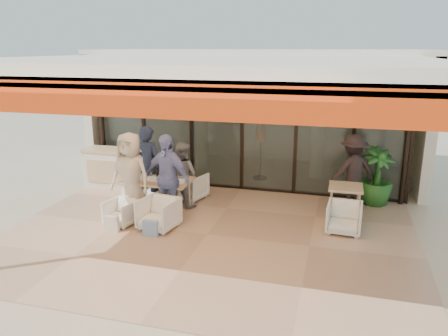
% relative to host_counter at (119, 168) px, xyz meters
% --- Properties ---
extents(ground, '(70.00, 70.00, 0.00)m').
position_rel_host_counter_xyz_m(ground, '(3.13, -2.30, -0.53)').
color(ground, '#C6B293').
rests_on(ground, ground).
extents(terrace_floor, '(8.00, 6.00, 0.01)m').
position_rel_host_counter_xyz_m(terrace_floor, '(3.13, -2.30, -0.53)').
color(terrace_floor, tan).
rests_on(terrace_floor, ground).
extents(terrace_structure, '(8.00, 6.00, 3.40)m').
position_rel_host_counter_xyz_m(terrace_structure, '(3.13, -2.56, 2.72)').
color(terrace_structure, silver).
rests_on(terrace_structure, ground).
extents(glass_storefront, '(8.08, 0.10, 3.20)m').
position_rel_host_counter_xyz_m(glass_storefront, '(3.13, 0.70, 1.07)').
color(glass_storefront, '#9EADA3').
rests_on(glass_storefront, ground).
extents(interior_block, '(9.05, 3.62, 3.52)m').
position_rel_host_counter_xyz_m(interior_block, '(3.14, 3.02, 1.70)').
color(interior_block, silver).
rests_on(interior_block, ground).
extents(host_counter, '(1.85, 0.65, 1.04)m').
position_rel_host_counter_xyz_m(host_counter, '(0.00, 0.00, 0.00)').
color(host_counter, silver).
rests_on(host_counter, ground).
extents(dining_table, '(1.50, 0.90, 0.93)m').
position_rel_host_counter_xyz_m(dining_table, '(1.66, -1.29, 0.16)').
color(dining_table, '#E0B889').
rests_on(dining_table, ground).
extents(chair_far_left, '(0.73, 0.71, 0.60)m').
position_rel_host_counter_xyz_m(chair_far_left, '(1.25, -0.35, -0.23)').
color(chair_far_left, white).
rests_on(chair_far_left, ground).
extents(chair_far_right, '(0.85, 0.82, 0.72)m').
position_rel_host_counter_xyz_m(chair_far_right, '(2.09, -0.35, -0.17)').
color(chair_far_right, white).
rests_on(chair_far_right, ground).
extents(chair_near_left, '(0.69, 0.66, 0.59)m').
position_rel_host_counter_xyz_m(chair_near_left, '(1.25, -2.25, -0.23)').
color(chair_near_left, white).
rests_on(chair_near_left, ground).
extents(chair_near_right, '(0.81, 0.77, 0.72)m').
position_rel_host_counter_xyz_m(chair_near_right, '(2.09, -2.25, -0.17)').
color(chair_near_right, white).
rests_on(chair_near_right, ground).
extents(diner_navy, '(0.75, 0.56, 1.86)m').
position_rel_host_counter_xyz_m(diner_navy, '(1.25, -0.85, 0.40)').
color(diner_navy, '#1A223A').
rests_on(diner_navy, ground).
extents(diner_grey, '(0.88, 0.77, 1.52)m').
position_rel_host_counter_xyz_m(diner_grey, '(2.09, -0.85, 0.23)').
color(diner_grey, slate).
rests_on(diner_grey, ground).
extents(diner_cream, '(0.97, 0.69, 1.87)m').
position_rel_host_counter_xyz_m(diner_cream, '(1.25, -1.75, 0.40)').
color(diner_cream, beige).
rests_on(diner_cream, ground).
extents(diner_periwinkle, '(1.19, 0.75, 1.88)m').
position_rel_host_counter_xyz_m(diner_periwinkle, '(2.09, -1.75, 0.41)').
color(diner_periwinkle, '#717FBD').
rests_on(diner_periwinkle, ground).
extents(tote_bag_cream, '(0.30, 0.10, 0.34)m').
position_rel_host_counter_xyz_m(tote_bag_cream, '(1.25, -2.65, -0.36)').
color(tote_bag_cream, silver).
rests_on(tote_bag_cream, ground).
extents(tote_bag_blue, '(0.30, 0.10, 0.34)m').
position_rel_host_counter_xyz_m(tote_bag_blue, '(2.09, -2.65, -0.36)').
color(tote_bag_blue, '#99BFD8').
rests_on(tote_bag_blue, ground).
extents(side_table, '(0.70, 0.70, 0.74)m').
position_rel_host_counter_xyz_m(side_table, '(5.72, -0.69, 0.11)').
color(side_table, '#E0B889').
rests_on(side_table, ground).
extents(side_chair, '(0.70, 0.66, 0.69)m').
position_rel_host_counter_xyz_m(side_chair, '(5.72, -1.44, -0.19)').
color(side_chair, white).
rests_on(side_chair, ground).
extents(standing_woman, '(1.27, 1.11, 1.71)m').
position_rel_host_counter_xyz_m(standing_woman, '(5.86, 0.16, 0.32)').
color(standing_woman, black).
rests_on(standing_woman, ground).
extents(potted_palm, '(1.07, 1.07, 1.38)m').
position_rel_host_counter_xyz_m(potted_palm, '(6.41, 0.43, 0.16)').
color(potted_palm, '#1E5919').
rests_on(potted_palm, ground).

